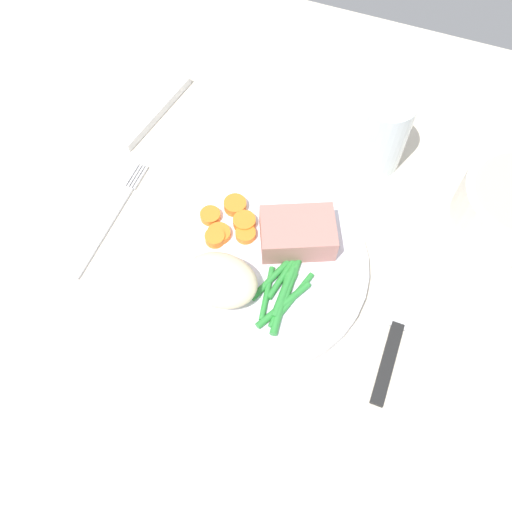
{
  "coord_description": "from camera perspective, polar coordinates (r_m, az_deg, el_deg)",
  "views": [
    {
      "loc": [
        11.9,
        -25.99,
        54.23
      ],
      "look_at": [
        2.18,
        -0.74,
        4.6
      ],
      "focal_mm": 37.13,
      "sensor_mm": 36.0,
      "label": 1
    }
  ],
  "objects": [
    {
      "name": "dinner_plate",
      "position": [
        0.58,
        -0.0,
        -0.85
      ],
      "size": [
        24.57,
        24.57,
        1.6
      ],
      "primitive_type": "cylinder",
      "color": "white",
      "rests_on": "dining_table"
    },
    {
      "name": "carrot_slices",
      "position": [
        0.59,
        -2.84,
        3.58
      ],
      "size": [
        7.27,
        6.8,
        1.11
      ],
      "color": "orange",
      "rests_on": "dinner_plate"
    },
    {
      "name": "water_glass",
      "position": [
        0.66,
        13.07,
        12.52
      ],
      "size": [
        6.67,
        6.67,
        9.87
      ],
      "color": "silver",
      "rests_on": "dining_table"
    },
    {
      "name": "fork",
      "position": [
        0.64,
        -15.39,
        3.89
      ],
      "size": [
        1.44,
        16.6,
        0.4
      ],
      "rotation": [
        0.0,
        0.0,
        -0.01
      ],
      "color": "silver",
      "rests_on": "dining_table"
    },
    {
      "name": "meat_portion",
      "position": [
        0.57,
        4.49,
        2.46
      ],
      "size": [
        9.51,
        8.26,
        3.38
      ],
      "primitive_type": "cube",
      "rotation": [
        0.0,
        0.0,
        0.42
      ],
      "color": "#B2756B",
      "rests_on": "dinner_plate"
    },
    {
      "name": "knife",
      "position": [
        0.58,
        15.22,
        -6.46
      ],
      "size": [
        1.7,
        20.5,
        0.64
      ],
      "rotation": [
        0.0,
        0.0,
        -0.07
      ],
      "color": "black",
      "rests_on": "dining_table"
    },
    {
      "name": "dining_table",
      "position": [
        0.6,
        -1.68,
        -0.41
      ],
      "size": [
        120.0,
        90.0,
        2.0
      ],
      "color": "beige",
      "rests_on": "ground"
    },
    {
      "name": "green_beans",
      "position": [
        0.55,
        2.87,
        -3.99
      ],
      "size": [
        5.62,
        9.6,
        0.88
      ],
      "color": "#2D8C38",
      "rests_on": "dinner_plate"
    },
    {
      "name": "napkin",
      "position": [
        0.75,
        -13.5,
        16.16
      ],
      "size": [
        12.45,
        15.4,
        1.21
      ],
      "primitive_type": "cube",
      "rotation": [
        0.0,
        0.0,
        -0.16
      ],
      "color": "white",
      "rests_on": "dining_table"
    },
    {
      "name": "mashed_potatoes",
      "position": [
        0.54,
        -3.87,
        -2.58
      ],
      "size": [
        7.84,
        5.98,
        4.03
      ],
      "primitive_type": "ellipsoid",
      "color": "beige",
      "rests_on": "dinner_plate"
    }
  ]
}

